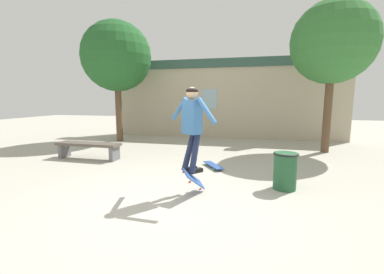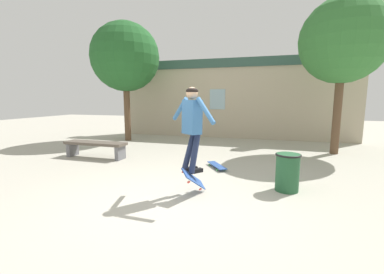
# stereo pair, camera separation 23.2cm
# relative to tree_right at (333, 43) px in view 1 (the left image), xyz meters

# --- Properties ---
(ground_plane) EXTENTS (40.00, 40.00, 0.00)m
(ground_plane) POSITION_rel_tree_right_xyz_m (-3.67, -5.25, -3.53)
(ground_plane) COLOR #B2AD9E
(building_backdrop) EXTENTS (10.87, 0.52, 4.83)m
(building_backdrop) POSITION_rel_tree_right_xyz_m (-3.62, 2.55, -1.66)
(building_backdrop) COLOR #B7A88E
(building_backdrop) RESTS_ON ground_plane
(tree_right) EXTENTS (2.61, 2.61, 4.85)m
(tree_right) POSITION_rel_tree_right_xyz_m (0.00, 0.00, 0.00)
(tree_right) COLOR brown
(tree_right) RESTS_ON ground_plane
(tree_left) EXTENTS (2.82, 2.82, 4.90)m
(tree_left) POSITION_rel_tree_right_xyz_m (-7.89, 0.50, -0.05)
(tree_left) COLOR brown
(tree_left) RESTS_ON ground_plane
(park_bench) EXTENTS (1.96, 0.50, 0.49)m
(park_bench) POSITION_rel_tree_right_xyz_m (-7.09, -2.74, -3.17)
(park_bench) COLOR brown
(park_bench) RESTS_ON ground_plane
(trash_bin) EXTENTS (0.48, 0.48, 0.73)m
(trash_bin) POSITION_rel_tree_right_xyz_m (-1.69, -4.08, -3.14)
(trash_bin) COLOR #235633
(trash_bin) RESTS_ON ground_plane
(skater) EXTENTS (1.04, 0.83, 1.55)m
(skater) POSITION_rel_tree_right_xyz_m (-3.41, -4.80, -2.16)
(skater) COLOR teal
(skateboard_flipping) EXTENTS (0.35, 0.77, 0.56)m
(skateboard_flipping) POSITION_rel_tree_right_xyz_m (-3.35, -4.86, -3.21)
(skateboard_flipping) COLOR #2D519E
(skateboard_resting) EXTENTS (0.65, 0.82, 0.08)m
(skateboard_resting) POSITION_rel_tree_right_xyz_m (-3.32, -2.84, -3.46)
(skateboard_resting) COLOR #2D519E
(skateboard_resting) RESTS_ON ground_plane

